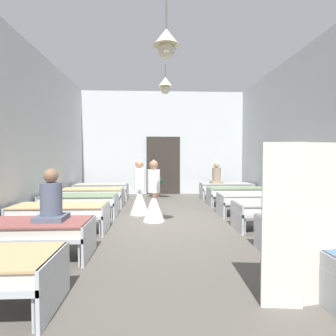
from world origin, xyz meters
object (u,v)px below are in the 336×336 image
Objects in this scene: bed_left_row_2 at (60,211)px; nurse_near_aisle at (154,199)px; nurse_mid_aisle at (140,195)px; potted_plant at (155,177)px; bed_right_row_4 at (238,192)px; bed_left_row_4 at (92,193)px; bed_right_row_3 at (255,199)px; bed_left_row_1 at (27,230)px; bed_right_row_5 at (226,187)px; privacy_screen at (322,225)px; bed_right_row_1 at (321,226)px; bed_left_row_3 at (80,200)px; bed_left_row_5 at (101,188)px; bed_right_row_2 at (280,209)px; patient_seated_secondary at (51,201)px; patient_seated_primary at (216,175)px.

nurse_near_aisle is at bearing 25.18° from bed_left_row_2.
nurse_mid_aisle is 3.18m from potted_plant.
bed_left_row_4 is at bearing 180.00° from bed_right_row_4.
bed_right_row_3 is 1.47m from bed_right_row_4.
nurse_mid_aisle is at bearing 64.43° from bed_left_row_1.
privacy_screen is (-0.95, -7.38, 0.41)m from bed_right_row_5.
bed_left_row_3 is (-4.61, 2.93, 0.00)m from bed_right_row_1.
bed_left_row_4 is at bearing -73.08° from nurse_mid_aisle.
bed_left_row_3 is at bearing -90.00° from bed_left_row_5.
bed_left_row_1 and bed_right_row_2 have the same top height.
bed_right_row_3 is 1.28× the size of nurse_near_aisle.
bed_right_row_2 is 1.00× the size of bed_right_row_4.
bed_right_row_4 is at bearing -36.35° from potted_plant.
bed_right_row_4 is 1.00× the size of bed_right_row_5.
bed_left_row_1 is 1.00× the size of bed_right_row_3.
bed_left_row_5 is 3.99m from nurse_near_aisle.
bed_left_row_3 is at bearing -162.34° from bed_right_row_4.
bed_right_row_5 is at bearing 53.84° from patient_seated_secondary.
privacy_screen reaches higher than nurse_mid_aisle.
bed_right_row_1 is 4.40m from bed_right_row_4.
bed_right_row_5 is at bearing -174.03° from nurse_mid_aisle.
bed_left_row_5 is 4.61m from bed_right_row_5.
patient_seated_primary is at bearing 74.85° from privacy_screen.
bed_left_row_3 is (0.00, 2.93, 0.00)m from bed_left_row_1.
bed_right_row_3 is at bearing -32.49° from bed_left_row_5.
patient_seated_secondary is (0.35, -1.42, 0.43)m from bed_left_row_2.
bed_left_row_3 and bed_left_row_5 have the same top height.
bed_right_row_3 is (0.00, 1.47, 0.00)m from bed_right_row_2.
bed_left_row_3 is (-4.61, 1.47, 0.00)m from bed_right_row_2.
bed_left_row_2 is 2.12m from nurse_near_aisle.
bed_left_row_1 and bed_right_row_5 have the same top height.
nurse_mid_aisle is at bearing 69.50° from patient_seated_secondary.
nurse_near_aisle reaches higher than bed_right_row_3.
bed_left_row_1 is 1.00× the size of bed_left_row_2.
potted_plant is 0.69× the size of privacy_screen.
bed_left_row_4 is (0.00, 1.47, 0.00)m from bed_left_row_3.
bed_right_row_2 is at bearing -43.69° from bed_left_row_5.
bed_right_row_1 is 1.00× the size of bed_right_row_3.
bed_left_row_4 is 6.96m from privacy_screen.
bed_right_row_1 is 1.00× the size of bed_left_row_5.
bed_right_row_4 is at bearing 90.00° from bed_right_row_2.
bed_left_row_5 is at bearing 162.34° from bed_right_row_4.
bed_right_row_1 is 1.63× the size of potted_plant.
bed_left_row_3 is at bearing -147.51° from bed_right_row_5.
nurse_mid_aisle is (1.53, -2.67, 0.09)m from bed_left_row_5.
bed_right_row_3 is at bearing -52.26° from potted_plant.
bed_left_row_4 is (-4.61, 1.47, 0.00)m from bed_right_row_3.
bed_right_row_1 is 2.38× the size of patient_seated_primary.
patient_seated_primary is (-0.35, 5.94, 0.43)m from bed_right_row_1.
privacy_screen is at bearing -39.19° from bed_left_row_2.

